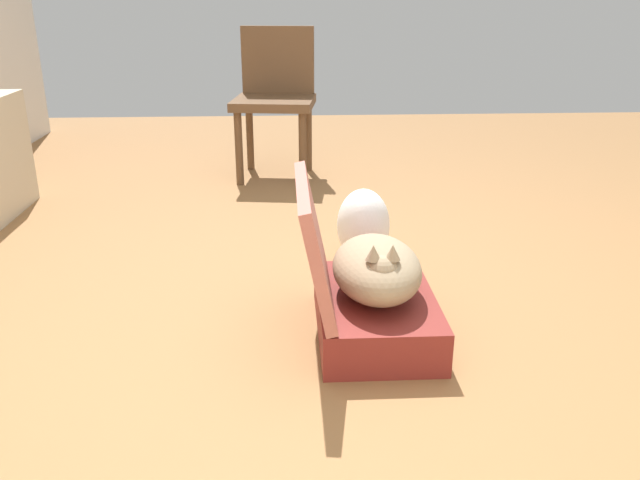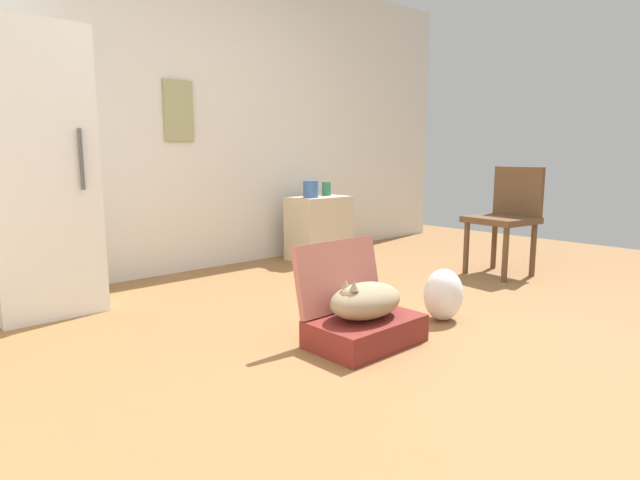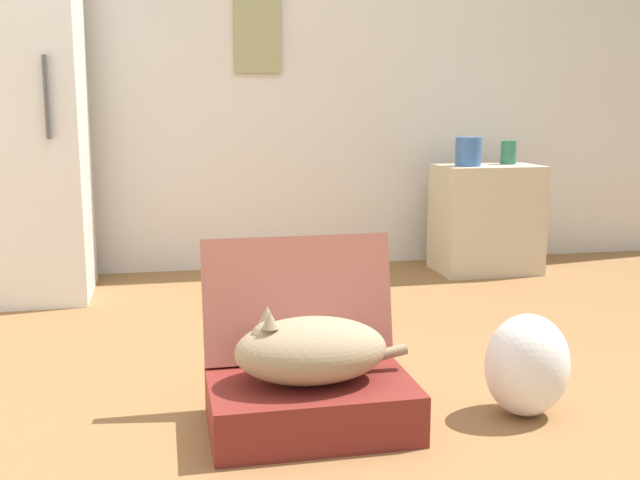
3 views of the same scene
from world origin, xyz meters
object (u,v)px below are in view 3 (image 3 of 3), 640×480
object	(u,v)px
plastic_bag_white	(527,365)
vase_short	(508,152)
refrigerator	(18,117)
cat	(309,349)
side_table	(486,219)
suitcase_base	(311,405)
vase_tall	(468,152)

from	to	relation	value
plastic_bag_white	vase_short	xyz separation A→B (m)	(0.83, 1.88, 0.49)
plastic_bag_white	refrigerator	distance (m)	2.53
cat	side_table	world-z (taller)	side_table
cat	vase_short	world-z (taller)	vase_short
suitcase_base	cat	xyz separation A→B (m)	(-0.01, 0.00, 0.16)
suitcase_base	cat	bearing A→B (deg)	175.80
plastic_bag_white	vase_tall	xyz separation A→B (m)	(0.57, 1.80, 0.51)
vase_tall	vase_short	size ratio (longest dim) A/B	1.20
suitcase_base	cat	size ratio (longest dim) A/B	1.12
cat	vase_short	bearing A→B (deg)	51.45
plastic_bag_white	vase_short	distance (m)	2.12
cat	refrigerator	size ratio (longest dim) A/B	0.30
suitcase_base	side_table	xyz separation A→B (m)	(1.33, 1.81, 0.22)
side_table	refrigerator	bearing A→B (deg)	-178.78
cat	plastic_bag_white	size ratio (longest dim) A/B	1.66
plastic_bag_white	vase_tall	world-z (taller)	vase_tall
cat	plastic_bag_white	distance (m)	0.64
refrigerator	vase_tall	world-z (taller)	refrigerator
cat	side_table	size ratio (longest dim) A/B	0.87
vase_tall	refrigerator	bearing A→B (deg)	-179.73
vase_short	vase_tall	bearing A→B (deg)	-163.43
suitcase_base	side_table	bearing A→B (deg)	53.60
plastic_bag_white	refrigerator	bearing A→B (deg)	132.71
cat	side_table	bearing A→B (deg)	53.49
suitcase_base	plastic_bag_white	size ratio (longest dim) A/B	1.86
vase_tall	vase_short	xyz separation A→B (m)	(0.27, 0.08, -0.01)
side_table	vase_tall	size ratio (longest dim) A/B	3.85
plastic_bag_white	suitcase_base	bearing A→B (deg)	177.04
cat	refrigerator	xyz separation A→B (m)	(-1.02, 1.76, 0.61)
refrigerator	suitcase_base	bearing A→B (deg)	-59.86
refrigerator	vase_short	world-z (taller)	refrigerator
suitcase_base	side_table	size ratio (longest dim) A/B	0.97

